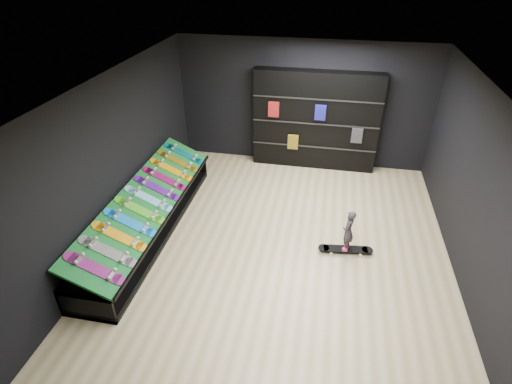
% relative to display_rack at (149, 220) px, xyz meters
% --- Properties ---
extents(floor, '(6.00, 7.00, 0.01)m').
position_rel_display_rack_xyz_m(floor, '(2.55, 0.00, -0.25)').
color(floor, '#C7B486').
rests_on(floor, ground).
extents(ceiling, '(6.00, 7.00, 0.01)m').
position_rel_display_rack_xyz_m(ceiling, '(2.55, 0.00, 2.75)').
color(ceiling, white).
rests_on(ceiling, ground).
extents(wall_back, '(6.00, 0.02, 3.00)m').
position_rel_display_rack_xyz_m(wall_back, '(2.55, 3.50, 1.25)').
color(wall_back, black).
rests_on(wall_back, ground).
extents(wall_front, '(6.00, 0.02, 3.00)m').
position_rel_display_rack_xyz_m(wall_front, '(2.55, -3.50, 1.25)').
color(wall_front, black).
rests_on(wall_front, ground).
extents(wall_left, '(0.02, 7.00, 3.00)m').
position_rel_display_rack_xyz_m(wall_left, '(-0.45, 0.00, 1.25)').
color(wall_left, black).
rests_on(wall_left, ground).
extents(wall_right, '(0.02, 7.00, 3.00)m').
position_rel_display_rack_xyz_m(wall_right, '(5.55, 0.00, 1.25)').
color(wall_right, black).
rests_on(wall_right, ground).
extents(display_rack, '(0.90, 4.50, 0.50)m').
position_rel_display_rack_xyz_m(display_rack, '(0.00, 0.00, 0.00)').
color(display_rack, black).
rests_on(display_rack, ground).
extents(turf_ramp, '(0.92, 4.50, 0.46)m').
position_rel_display_rack_xyz_m(turf_ramp, '(0.05, 0.00, 0.46)').
color(turf_ramp, '#0D571F').
rests_on(turf_ramp, display_rack).
extents(back_shelving, '(2.95, 0.34, 2.36)m').
position_rel_display_rack_xyz_m(back_shelving, '(2.89, 3.32, 0.93)').
color(back_shelving, black).
rests_on(back_shelving, ground).
extents(floor_skateboard, '(1.00, 0.33, 0.09)m').
position_rel_display_rack_xyz_m(floor_skateboard, '(3.73, 0.05, -0.20)').
color(floor_skateboard, black).
rests_on(floor_skateboard, ground).
extents(child, '(0.17, 0.21, 0.48)m').
position_rel_display_rack_xyz_m(child, '(3.73, 0.05, 0.08)').
color(child, black).
rests_on(child, floor_skateboard).
extents(display_board_0, '(0.93, 0.22, 0.50)m').
position_rel_display_rack_xyz_m(display_board_0, '(0.06, -1.90, 0.49)').
color(display_board_0, '#2626BF').
rests_on(display_board_0, turf_ramp).
extents(display_board_1, '(0.93, 0.22, 0.50)m').
position_rel_display_rack_xyz_m(display_board_1, '(0.06, -1.52, 0.49)').
color(display_board_1, black).
rests_on(display_board_1, turf_ramp).
extents(display_board_2, '(0.93, 0.22, 0.50)m').
position_rel_display_rack_xyz_m(display_board_2, '(0.06, -1.14, 0.49)').
color(display_board_2, orange).
rests_on(display_board_2, turf_ramp).
extents(display_board_3, '(0.93, 0.22, 0.50)m').
position_rel_display_rack_xyz_m(display_board_3, '(0.06, -0.76, 0.49)').
color(display_board_3, blue).
rests_on(display_board_3, turf_ramp).
extents(display_board_4, '(0.93, 0.22, 0.50)m').
position_rel_display_rack_xyz_m(display_board_4, '(0.06, -0.38, 0.49)').
color(display_board_4, green).
rests_on(display_board_4, turf_ramp).
extents(display_board_5, '(0.93, 0.22, 0.50)m').
position_rel_display_rack_xyz_m(display_board_5, '(0.06, 0.00, 0.49)').
color(display_board_5, '#0CB2E5').
rests_on(display_board_5, turf_ramp).
extents(display_board_6, '(0.93, 0.22, 0.50)m').
position_rel_display_rack_xyz_m(display_board_6, '(0.06, 0.38, 0.49)').
color(display_board_6, purple).
rests_on(display_board_6, turf_ramp).
extents(display_board_7, '(0.93, 0.22, 0.50)m').
position_rel_display_rack_xyz_m(display_board_7, '(0.06, 0.76, 0.49)').
color(display_board_7, '#E5198C').
rests_on(display_board_7, turf_ramp).
extents(display_board_8, '(0.93, 0.22, 0.50)m').
position_rel_display_rack_xyz_m(display_board_8, '(0.06, 1.14, 0.49)').
color(display_board_8, yellow).
rests_on(display_board_8, turf_ramp).
extents(display_board_9, '(0.93, 0.22, 0.50)m').
position_rel_display_rack_xyz_m(display_board_9, '(0.06, 1.52, 0.49)').
color(display_board_9, yellow).
rests_on(display_board_9, turf_ramp).
extents(display_board_10, '(0.93, 0.22, 0.50)m').
position_rel_display_rack_xyz_m(display_board_10, '(0.06, 1.90, 0.49)').
color(display_board_10, '#0C8C99').
rests_on(display_board_10, turf_ramp).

